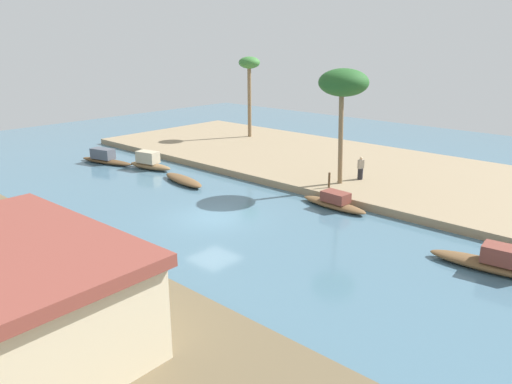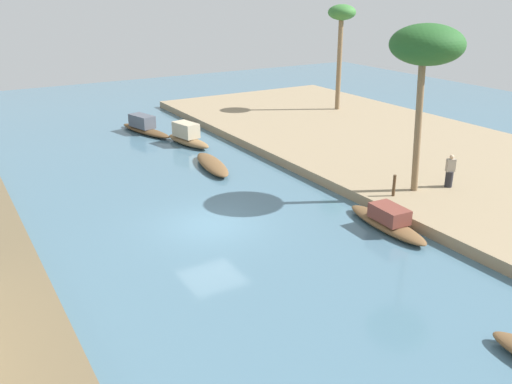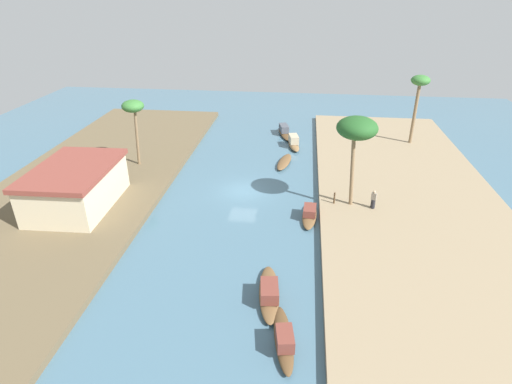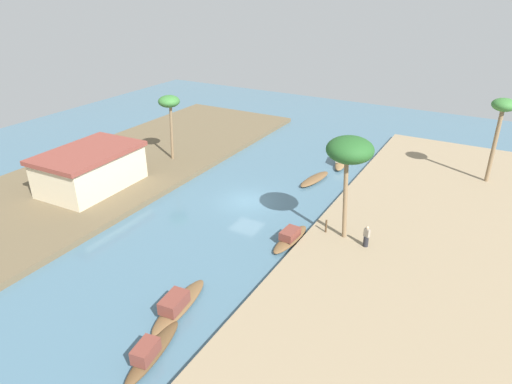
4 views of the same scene
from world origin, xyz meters
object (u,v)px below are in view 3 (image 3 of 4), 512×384
Objects in this scene: mooring_post at (334,198)px; sampan_with_red_awning at (310,214)px; person_on_near_bank at (373,201)px; sampan_foreground at (284,339)px; sampan_open_hull at (269,292)px; sampan_downstream_large at (294,143)px; palm_tree_left_near at (357,129)px; riverside_building at (76,186)px; sampan_near_left_bank at (284,162)px; palm_tree_left_far at (420,86)px; palm_tree_right_tall at (133,109)px; sampan_with_tall_canopy at (284,131)px.

sampan_with_red_awning is at bearing 131.51° from mooring_post.
person_on_near_bank is 3.13m from mooring_post.
sampan_open_hull is (3.49, 1.07, 0.01)m from sampan_foreground.
person_on_near_bank reaches higher than sampan_downstream_large.
palm_tree_left_near is at bearing -172.09° from sampan_downstream_large.
sampan_with_red_awning is at bearing -88.84° from riverside_building.
sampan_foreground is at bearing 163.36° from palm_tree_left_near.
sampan_with_red_awning reaches higher than sampan_near_left_bank.
person_on_near_bank is at bearing -166.38° from sampan_downstream_large.
mooring_post is (15.15, -3.34, 0.56)m from sampan_foreground.
palm_tree_left_near is at bearing 152.52° from palm_tree_left_far.
palm_tree_left_near is 0.84× the size of riverside_building.
riverside_building reaches higher than sampan_open_hull.
palm_tree_right_tall is at bearing 27.33° from sampan_foreground.
sampan_downstream_large is 14.63m from mooring_post.
sampan_with_tall_canopy is (9.24, 0.53, 0.21)m from sampan_near_left_bank.
palm_tree_right_tall is at bearing 116.67° from sampan_with_tall_canopy.
sampan_downstream_large is at bearing 138.88° from person_on_near_bank.
palm_tree_left_near is 22.85m from riverside_building.
palm_tree_left_near reaches higher than sampan_near_left_bank.
palm_tree_left_near reaches higher than palm_tree_right_tall.
palm_tree_right_tall is (-7.86, 15.28, 5.67)m from sampan_downstream_large.
sampan_downstream_large is 0.90× the size of sampan_with_red_awning.
sampan_near_left_bank is 10.21m from mooring_post.
palm_tree_left_far is at bearing -31.47° from sampan_foreground.
sampan_downstream_large is at bearing 97.59° from palm_tree_left_far.
palm_tree_right_tall is at bearing 71.90° from mooring_post.
riverside_building is at bearing 168.38° from palm_tree_right_tall.
palm_tree_left_near is (0.06, -1.21, 5.98)m from mooring_post.
palm_tree_left_far is at bearing -60.25° from riverside_building.
person_on_near_bank is at bearing -98.06° from mooring_post.
sampan_near_left_bank is 0.95× the size of sampan_foreground.
palm_tree_left_far is at bearing -30.72° from mooring_post.
sampan_foreground is at bearing -169.17° from sampan_open_hull.
sampan_foreground reaches higher than sampan_near_left_bank.
sampan_with_red_awning is 0.60× the size of palm_tree_left_far.
sampan_foreground is at bearing 169.11° from sampan_downstream_large.
sampan_with_tall_canopy is (4.19, 1.32, -0.10)m from sampan_downstream_large.
sampan_open_hull is (-9.88, 2.40, 0.06)m from sampan_with_red_awning.
palm_tree_left_far is (17.66, -11.44, 6.60)m from sampan_with_red_awning.
palm_tree_left_far is at bearing -32.95° from sampan_open_hull.
palm_tree_right_tall is (6.25, 19.13, 5.23)m from mooring_post.
mooring_post reaches higher than sampan_with_tall_canopy.
riverside_building is (-11.80, 16.34, 1.99)m from sampan_near_left_bank.
sampan_foreground is 17.17m from palm_tree_left_near.
sampan_with_tall_canopy is 0.70× the size of palm_tree_left_far.
palm_tree_left_far reaches higher than mooring_post.
sampan_downstream_large is 15.99m from sampan_with_red_awning.
palm_tree_left_far is at bearing -71.37° from palm_tree_right_tall.
sampan_near_left_bank is 2.92× the size of person_on_near_bank.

